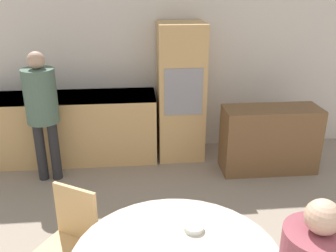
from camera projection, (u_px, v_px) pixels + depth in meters
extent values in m
cube|color=silver|center=(157.00, 58.00, 5.11)|extent=(6.32, 0.05, 2.60)
cube|color=tan|center=(71.00, 128.00, 5.00)|extent=(2.26, 0.60, 0.91)
cube|color=black|center=(68.00, 97.00, 4.84)|extent=(2.26, 0.60, 0.03)
cube|color=tan|center=(181.00, 92.00, 4.97)|extent=(0.61, 0.58, 1.81)
cube|color=gray|center=(184.00, 92.00, 4.66)|extent=(0.48, 0.01, 0.60)
cube|color=brown|center=(269.00, 139.00, 4.74)|extent=(1.20, 0.45, 0.84)
cube|color=tan|center=(63.00, 252.00, 2.78)|extent=(0.55, 0.55, 0.02)
cube|color=tan|center=(76.00, 213.00, 2.85)|extent=(0.34, 0.22, 0.44)
sphere|color=tan|center=(323.00, 217.00, 1.97)|extent=(0.19, 0.19, 0.19)
cylinder|color=#262628|center=(41.00, 151.00, 4.52)|extent=(0.12, 0.12, 0.76)
cylinder|color=#262628|center=(55.00, 150.00, 4.53)|extent=(0.12, 0.12, 0.76)
cylinder|color=#4C6656|center=(41.00, 96.00, 4.27)|extent=(0.37, 0.37, 0.63)
sphere|color=tan|center=(36.00, 60.00, 4.11)|extent=(0.19, 0.19, 0.19)
cylinder|color=silver|center=(194.00, 228.00, 2.55)|extent=(0.14, 0.14, 0.04)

